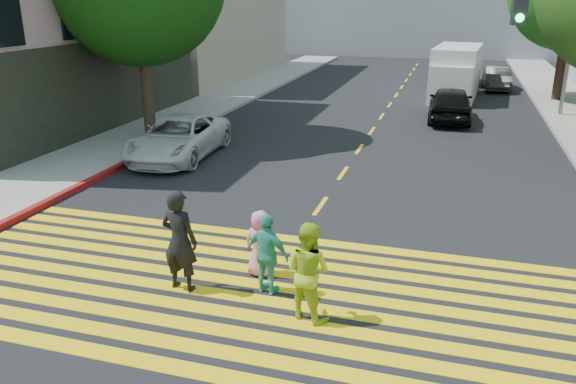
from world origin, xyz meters
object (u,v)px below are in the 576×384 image
at_px(white_van, 456,74).
at_px(pedestrian_extra, 268,254).
at_px(dark_car_parked, 497,78).
at_px(pedestrian_woman, 308,271).
at_px(dark_car_near, 450,104).
at_px(white_sedan, 179,138).
at_px(silver_car, 464,72).
at_px(pedestrian_child, 260,243).
at_px(pedestrian_man, 180,241).

bearing_deg(white_van, pedestrian_extra, -92.55).
xyz_separation_m(dark_car_parked, white_van, (-2.33, -3.92, 0.63)).
distance_m(pedestrian_woman, dark_car_parked, 27.31).
height_order(dark_car_near, white_van, white_van).
bearing_deg(white_sedan, silver_car, 62.58).
bearing_deg(dark_car_parked, silver_car, 129.31).
bearing_deg(silver_car, pedestrian_child, 85.22).
relative_size(white_sedan, dark_car_near, 1.10).
bearing_deg(pedestrian_woman, dark_car_parked, -78.72).
bearing_deg(dark_car_parked, white_sedan, -122.58).
bearing_deg(white_van, dark_car_near, -85.97).
height_order(pedestrian_woman, white_van, white_van).
distance_m(pedestrian_child, pedestrian_extra, 0.74).
height_order(pedestrian_man, dark_car_parked, pedestrian_man).
bearing_deg(pedestrian_woman, pedestrian_child, -23.42).
height_order(pedestrian_extra, white_van, white_van).
bearing_deg(white_van, silver_car, 90.09).
distance_m(white_sedan, silver_car, 22.56).
bearing_deg(white_van, pedestrian_woman, -90.15).
distance_m(dark_car_near, silver_car, 11.89).
distance_m(pedestrian_child, white_sedan, 9.08).
height_order(pedestrian_man, white_van, white_van).
relative_size(pedestrian_extra, white_van, 0.26).
xyz_separation_m(pedestrian_woman, pedestrian_child, (-1.27, 1.22, -0.20)).
height_order(pedestrian_extra, dark_car_near, pedestrian_extra).
xyz_separation_m(pedestrian_child, dark_car_parked, (5.63, 25.74, -0.01)).
height_order(pedestrian_man, silver_car, pedestrian_man).
relative_size(pedestrian_woman, pedestrian_extra, 1.12).
relative_size(pedestrian_child, silver_car, 0.29).
bearing_deg(pedestrian_child, silver_car, -92.02).
height_order(pedestrian_man, white_sedan, pedestrian_man).
xyz_separation_m(pedestrian_man, pedestrian_extra, (1.59, 0.32, -0.20)).
xyz_separation_m(white_sedan, white_van, (8.74, 14.55, 0.60)).
bearing_deg(pedestrian_man, pedestrian_woman, -179.70).
height_order(silver_car, dark_car_parked, silver_car).
xyz_separation_m(pedestrian_child, white_van, (3.30, 21.82, 0.62)).
bearing_deg(silver_car, pedestrian_extra, 86.12).
height_order(pedestrian_child, pedestrian_extra, pedestrian_extra).
bearing_deg(pedestrian_extra, white_van, -80.72).
xyz_separation_m(pedestrian_man, dark_car_parked, (6.85, 26.69, -0.32)).
xyz_separation_m(pedestrian_woman, white_van, (2.03, 23.04, 0.42)).
bearing_deg(white_sedan, dark_car_near, 41.91).
relative_size(silver_car, white_van, 0.78).
distance_m(pedestrian_man, white_van, 23.22).
xyz_separation_m(pedestrian_man, silver_car, (5.02, 28.79, -0.31)).
bearing_deg(dark_car_parked, pedestrian_child, -103.98).
relative_size(pedestrian_man, dark_car_parked, 0.49).
relative_size(dark_car_near, dark_car_parked, 1.13).
height_order(pedestrian_man, pedestrian_woman, pedestrian_man).
relative_size(pedestrian_woman, dark_car_parked, 0.44).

